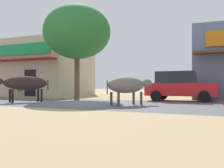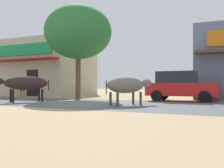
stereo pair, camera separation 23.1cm
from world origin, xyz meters
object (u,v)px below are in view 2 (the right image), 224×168
object	(u,v)px
cow_near_brown	(26,83)
cow_far_dark	(127,85)
cafe_chair_near_tree	(21,90)
roadside_tree	(78,32)
parked_hatchback_car	(181,86)

from	to	relation	value
cow_near_brown	cow_far_dark	bearing A→B (deg)	2.62
cow_near_brown	cafe_chair_near_tree	xyz separation A→B (m)	(-5.16, 4.90, -0.46)
cow_near_brown	cafe_chair_near_tree	bearing A→B (deg)	136.48
roadside_tree	parked_hatchback_car	xyz separation A→B (m)	(6.44, 0.39, -3.46)
roadside_tree	cow_far_dark	distance (m)	6.97
cow_near_brown	cafe_chair_near_tree	distance (m)	7.13
cow_far_dark	parked_hatchback_car	bearing A→B (deg)	68.70
roadside_tree	cow_far_dark	world-z (taller)	roadside_tree
parked_hatchback_car	cafe_chair_near_tree	size ratio (longest dim) A/B	4.14
parked_hatchback_car	cow_far_dark	size ratio (longest dim) A/B	1.60
roadside_tree	parked_hatchback_car	distance (m)	7.32
cafe_chair_near_tree	parked_hatchback_car	bearing A→B (deg)	-2.84
cow_near_brown	cow_far_dark	distance (m)	5.60
cow_far_dark	cow_near_brown	bearing A→B (deg)	-177.38
roadside_tree	cafe_chair_near_tree	bearing A→B (deg)	170.32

